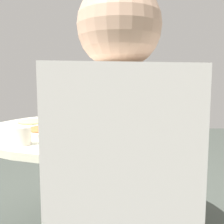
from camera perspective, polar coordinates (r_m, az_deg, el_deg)
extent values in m
cylinder|color=#99999E|center=(1.59, -4.78, -16.44)|extent=(0.12, 0.12, 0.68)
cylinder|color=beige|center=(1.49, -4.92, -3.81)|extent=(1.21, 1.21, 0.03)
cylinder|color=#B2B5BA|center=(1.65, 7.66, -0.56)|extent=(0.30, 0.30, 0.10)
ellipsoid|color=white|center=(1.65, 7.66, -0.39)|extent=(0.24, 0.24, 0.11)
cube|color=white|center=(1.62, 5.02, 1.17)|extent=(0.16, 0.10, 0.01)
cylinder|color=white|center=(1.24, 1.60, -3.51)|extent=(0.26, 0.26, 0.07)
cylinder|color=#312015|center=(1.24, 1.60, -3.80)|extent=(0.23, 0.23, 0.05)
cylinder|color=silver|center=(1.24, 1.60, -2.40)|extent=(0.14, 0.26, 0.01)
cylinder|color=silver|center=(1.27, -14.80, -4.50)|extent=(0.24, 0.24, 0.03)
ellipsoid|color=#B96333|center=(1.27, -14.82, -3.77)|extent=(0.17, 0.17, 0.03)
cylinder|color=white|center=(1.83, -6.80, -1.03)|extent=(0.23, 0.23, 0.02)
ellipsoid|color=#AB5333|center=(1.83, -6.81, -0.45)|extent=(0.16, 0.16, 0.04)
cylinder|color=silver|center=(1.58, -17.57, -2.60)|extent=(0.23, 0.23, 0.02)
ellipsoid|color=#C6C66E|center=(1.58, -17.59, -2.09)|extent=(0.17, 0.17, 0.03)
cylinder|color=#3B8741|center=(1.89, 6.54, 1.58)|extent=(0.08, 0.08, 0.18)
cylinder|color=#3B8741|center=(1.89, 6.59, 5.16)|extent=(0.04, 0.04, 0.06)
cylinder|color=#C8463C|center=(1.49, 16.04, -2.44)|extent=(0.08, 0.08, 0.05)
cylinder|color=silver|center=(1.10, -19.59, -5.14)|extent=(0.07, 0.07, 0.07)
cube|color=white|center=(0.61, 1.55, -11.49)|extent=(0.26, 0.37, 0.46)
sphere|color=tan|center=(0.59, 1.66, 18.83)|extent=(0.19, 0.19, 0.19)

